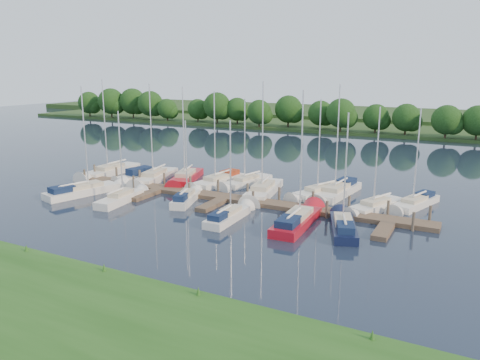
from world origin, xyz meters
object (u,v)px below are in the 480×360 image
at_px(sailboat_n_0, 110,172).
at_px(sailboat_n_5, 246,182).
at_px(motorboat, 138,177).
at_px(dock, 223,199).
at_px(sailboat_s_2, 186,199).

bearing_deg(sailboat_n_0, sailboat_n_5, -169.90).
bearing_deg(sailboat_n_5, motorboat, 29.28).
height_order(dock, sailboat_n_0, sailboat_n_0).
height_order(dock, sailboat_n_5, sailboat_n_5).
distance_m(sailboat_n_0, sailboat_n_5, 17.82).
height_order(sailboat_n_0, motorboat, sailboat_n_0).
distance_m(dock, motorboat, 14.13).
bearing_deg(sailboat_n_5, sailboat_n_0, 23.11).
height_order(dock, motorboat, motorboat).
relative_size(sailboat_n_0, motorboat, 1.94).
bearing_deg(dock, sailboat_n_5, 98.38).
bearing_deg(dock, motorboat, 165.53).
distance_m(sailboat_n_0, sailboat_s_2, 16.79).
bearing_deg(sailboat_n_0, motorboat, 173.61).
bearing_deg(sailboat_s_2, motorboat, 135.60).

